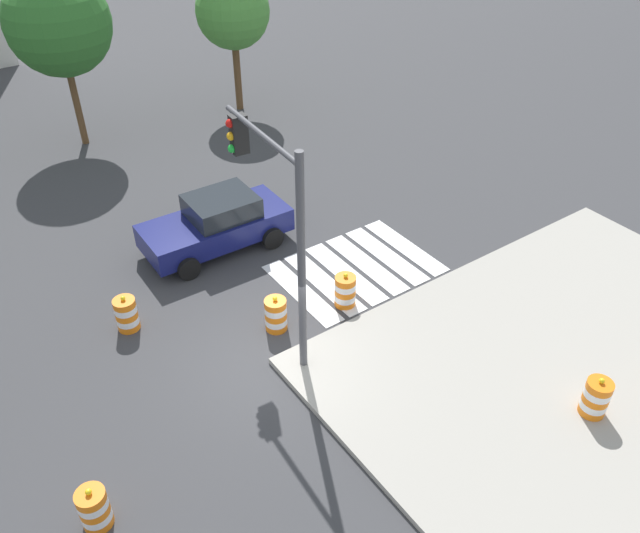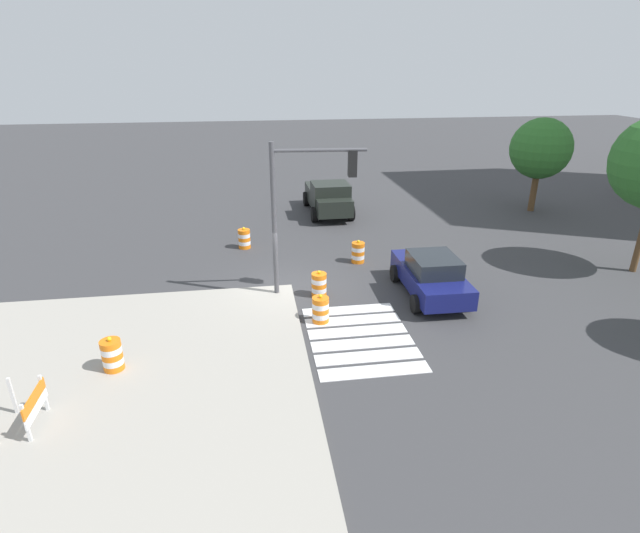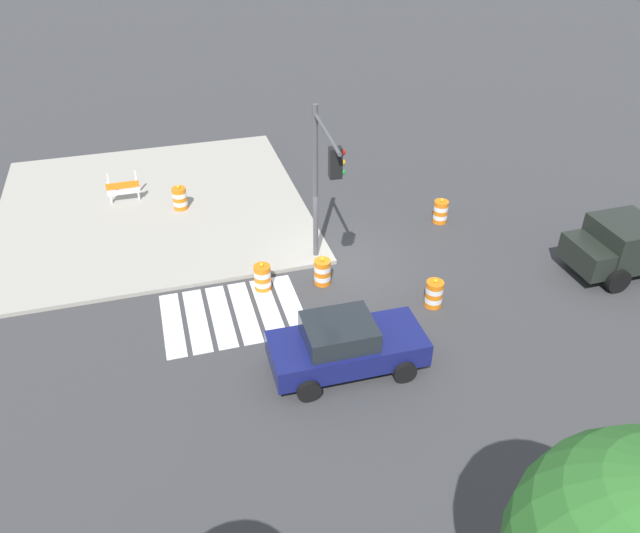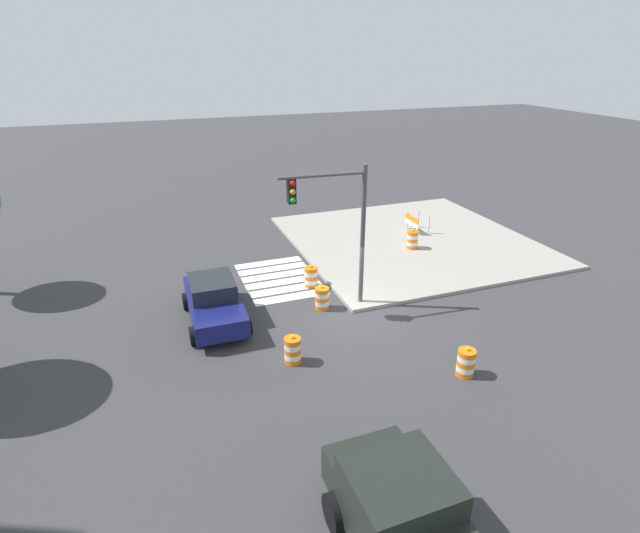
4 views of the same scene
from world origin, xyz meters
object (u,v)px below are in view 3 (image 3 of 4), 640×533
(traffic_barrel_median_far, at_px, (441,212))
(pickup_truck, at_px, (635,244))
(traffic_light_pole, at_px, (323,171))
(traffic_barrel_on_sidewalk, at_px, (180,198))
(traffic_barrel_median_near, at_px, (322,272))
(traffic_barrel_crosswalk_end, at_px, (262,277))
(sports_car, at_px, (345,345))
(traffic_barrel_near_corner, at_px, (434,294))
(construction_barricade, at_px, (123,188))

(traffic_barrel_median_far, bearing_deg, pickup_truck, 135.74)
(traffic_light_pole, bearing_deg, traffic_barrel_on_sidewalk, -54.67)
(traffic_barrel_median_near, bearing_deg, traffic_light_pole, -109.41)
(pickup_truck, relative_size, traffic_barrel_crosswalk_end, 5.07)
(traffic_barrel_on_sidewalk, bearing_deg, traffic_barrel_median_near, 122.57)
(sports_car, height_order, traffic_barrel_near_corner, sports_car)
(traffic_barrel_near_corner, xyz_separation_m, construction_barricade, (9.27, -9.89, 0.27))
(traffic_barrel_crosswalk_end, bearing_deg, construction_barricade, -60.61)
(construction_barricade, height_order, traffic_light_pole, traffic_light_pole)
(pickup_truck, height_order, traffic_barrel_near_corner, pickup_truck)
(traffic_barrel_median_far, xyz_separation_m, traffic_barrel_on_sidewalk, (9.67, -3.67, 0.15))
(traffic_barrel_near_corner, bearing_deg, traffic_barrel_median_far, -117.50)
(traffic_barrel_on_sidewalk, xyz_separation_m, construction_barricade, (2.14, -1.36, 0.12))
(construction_barricade, bearing_deg, sports_car, 115.59)
(pickup_truck, height_order, construction_barricade, pickup_truck)
(traffic_barrel_on_sidewalk, height_order, construction_barricade, traffic_barrel_on_sidewalk)
(traffic_barrel_near_corner, distance_m, traffic_barrel_median_near, 3.75)
(traffic_barrel_median_far, xyz_separation_m, traffic_light_pole, (5.45, 2.29, 3.46))
(traffic_barrel_median_far, bearing_deg, traffic_barrel_near_corner, 62.50)
(pickup_truck, xyz_separation_m, traffic_light_pole, (10.38, -2.52, 2.94))
(pickup_truck, bearing_deg, traffic_barrel_near_corner, 0.47)
(construction_barricade, bearing_deg, pickup_truck, 149.57)
(traffic_barrel_near_corner, bearing_deg, sports_car, 28.24)
(pickup_truck, xyz_separation_m, construction_barricade, (16.74, -9.83, -0.25))
(traffic_barrel_median_near, relative_size, construction_barricade, 0.78)
(traffic_barrel_near_corner, relative_size, construction_barricade, 0.78)
(sports_car, height_order, traffic_barrel_median_far, sports_car)
(pickup_truck, xyz_separation_m, traffic_barrel_median_far, (4.93, -4.81, -0.52))
(traffic_barrel_on_sidewalk, height_order, traffic_light_pole, traffic_light_pole)
(sports_car, xyz_separation_m, traffic_barrel_near_corner, (-3.60, -1.94, -0.36))
(traffic_barrel_near_corner, xyz_separation_m, traffic_barrel_median_near, (3.06, -2.16, 0.00))
(traffic_barrel_crosswalk_end, height_order, construction_barricade, construction_barricade)
(pickup_truck, height_order, traffic_barrel_crosswalk_end, pickup_truck)
(pickup_truck, height_order, traffic_light_pole, traffic_light_pole)
(traffic_barrel_median_near, bearing_deg, sports_car, 82.44)
(traffic_barrel_near_corner, height_order, traffic_barrel_median_far, same)
(traffic_barrel_on_sidewalk, bearing_deg, traffic_barrel_near_corner, 129.88)
(sports_car, bearing_deg, traffic_barrel_near_corner, -151.76)
(sports_car, bearing_deg, traffic_barrel_median_far, -132.05)
(traffic_barrel_median_far, distance_m, traffic_light_pole, 6.84)
(traffic_barrel_crosswalk_end, distance_m, traffic_barrel_on_sidewalk, 6.48)
(traffic_barrel_near_corner, bearing_deg, traffic_barrel_on_sidewalk, -50.12)
(construction_barricade, bearing_deg, traffic_barrel_median_near, 128.76)
(sports_car, relative_size, traffic_light_pole, 0.79)
(sports_car, bearing_deg, pickup_truck, -169.78)
(traffic_barrel_crosswalk_end, xyz_separation_m, traffic_barrel_median_far, (-7.58, -2.47, 0.00))
(traffic_barrel_near_corner, xyz_separation_m, traffic_barrel_on_sidewalk, (7.13, -8.54, 0.15))
(pickup_truck, bearing_deg, construction_barricade, -30.43)
(pickup_truck, relative_size, traffic_barrel_median_near, 5.07)
(traffic_barrel_near_corner, relative_size, traffic_barrel_crosswalk_end, 1.00)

